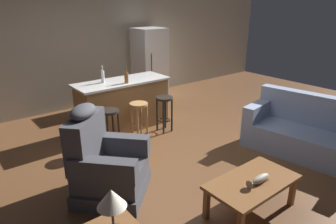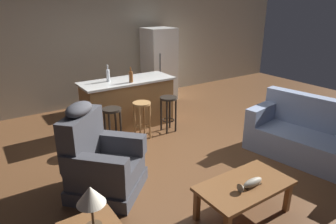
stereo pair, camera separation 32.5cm
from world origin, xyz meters
name	(u,v)px [view 1 (the left image)]	position (x,y,z in m)	size (l,w,h in m)	color
ground_plane	(166,152)	(0.00, 0.00, 0.00)	(12.00, 12.00, 0.00)	brown
back_wall	(82,50)	(0.00, 3.12, 1.30)	(12.00, 0.05, 2.60)	#A89E89
coffee_table	(252,185)	(-0.12, -1.78, 0.36)	(1.10, 0.60, 0.42)	brown
fish_figurine	(259,180)	(-0.12, -1.85, 0.46)	(0.34, 0.10, 0.10)	#4C3823
couch	(309,134)	(1.80, -1.44, 0.34)	(1.15, 2.02, 0.94)	#8493B2
recliner_near_lamp	(105,164)	(-1.29, -0.41, 0.42)	(1.19, 1.19, 1.20)	#3D3D42
table_lamp	(112,200)	(-1.84, -1.66, 0.87)	(0.24, 0.24, 0.41)	#4C3823
kitchen_island	(123,104)	(0.00, 1.35, 0.48)	(1.80, 0.70, 0.95)	olive
bar_stool_left	(110,122)	(-0.61, 0.72, 0.47)	(0.32, 0.32, 0.68)	black
bar_stool_middle	(139,114)	(-0.05, 0.72, 0.47)	(0.32, 0.32, 0.68)	#A87A47
bar_stool_right	(164,108)	(0.52, 0.72, 0.47)	(0.32, 0.32, 0.68)	black
refrigerator	(150,65)	(1.48, 2.55, 0.88)	(0.70, 0.69, 1.76)	white
bottle_tall_green	(103,76)	(-0.34, 1.44, 1.07)	(0.06, 0.06, 0.31)	silver
bottle_short_amber	(126,77)	(-0.02, 1.14, 1.06)	(0.07, 0.07, 0.28)	brown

